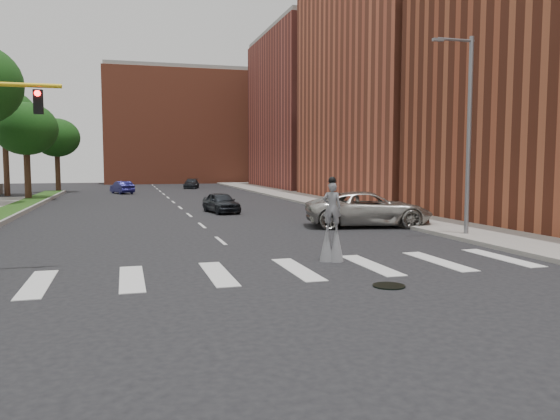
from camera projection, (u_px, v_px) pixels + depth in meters
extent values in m
plane|color=black|center=(266.00, 278.00, 16.22)|extent=(160.00, 160.00, 0.00)
cube|color=gray|center=(13.00, 217.00, 32.51)|extent=(0.20, 60.00, 0.28)
cube|color=gray|center=(339.00, 204.00, 43.57)|extent=(5.00, 90.00, 0.18)
cylinder|color=black|center=(389.00, 286.00, 15.12)|extent=(0.90, 0.90, 0.04)
cube|color=#A84E34|center=(417.00, 68.00, 49.91)|extent=(16.00, 22.00, 24.00)
cube|color=brown|center=(324.00, 113.00, 73.07)|extent=(16.00, 22.00, 20.00)
cube|color=#A84E34|center=(185.00, 129.00, 91.78)|extent=(26.00, 14.00, 18.00)
cylinder|color=slate|center=(469.00, 138.00, 24.57)|extent=(0.20, 0.20, 9.00)
cylinder|color=slate|center=(456.00, 40.00, 23.98)|extent=(1.80, 0.12, 0.12)
cube|color=slate|center=(438.00, 40.00, 23.73)|extent=(0.50, 0.18, 0.12)
cube|color=black|center=(38.00, 102.00, 16.85)|extent=(0.28, 0.18, 0.75)
cylinder|color=#FF0C0C|center=(37.00, 93.00, 16.73)|extent=(0.18, 0.06, 0.18)
cylinder|color=#372116|center=(336.00, 247.00, 18.90)|extent=(0.07, 0.07, 1.03)
cylinder|color=#372116|center=(327.00, 246.00, 18.95)|extent=(0.07, 0.07, 1.03)
cone|color=slate|center=(336.00, 243.00, 18.89)|extent=(0.52, 0.52, 1.29)
cone|color=slate|center=(327.00, 243.00, 18.94)|extent=(0.52, 0.52, 1.29)
imported|color=slate|center=(332.00, 207.00, 18.80)|extent=(0.74, 0.63, 1.72)
sphere|color=black|center=(332.00, 180.00, 18.72)|extent=(0.26, 0.26, 0.26)
cylinder|color=black|center=(332.00, 182.00, 18.73)|extent=(0.34, 0.34, 0.02)
cube|color=yellow|center=(332.00, 193.00, 18.90)|extent=(0.22, 0.05, 0.10)
imported|color=#A9A69F|center=(368.00, 209.00, 29.15)|extent=(7.19, 4.39, 1.86)
imported|color=black|center=(221.00, 203.00, 36.98)|extent=(2.33, 4.30, 1.39)
imported|color=#181855|center=(122.00, 187.00, 59.21)|extent=(2.71, 4.33, 1.35)
imported|color=black|center=(191.00, 184.00, 70.94)|extent=(2.63, 4.58, 1.25)
cylinder|color=#372116|center=(6.00, 163.00, 55.13)|extent=(0.56, 0.56, 6.56)
ellipsoid|color=black|center=(4.00, 115.00, 54.71)|extent=(6.21, 6.21, 5.28)
cylinder|color=#372116|center=(27.00, 173.00, 48.40)|extent=(0.56, 0.56, 5.00)
ellipsoid|color=black|center=(26.00, 129.00, 48.06)|extent=(5.48, 5.48, 4.66)
cylinder|color=#372116|center=(58.00, 171.00, 61.44)|extent=(0.56, 0.56, 4.89)
ellipsoid|color=black|center=(57.00, 138.00, 61.11)|extent=(5.07, 5.07, 4.31)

